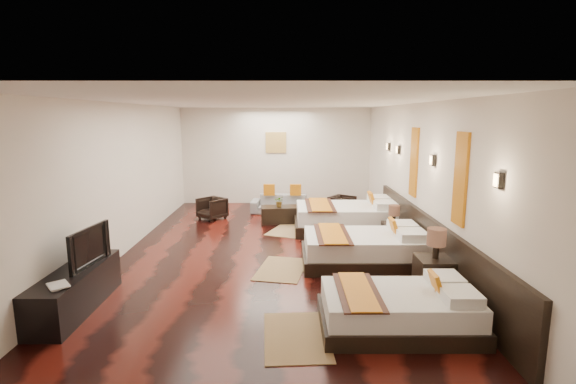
{
  "coord_description": "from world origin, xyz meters",
  "views": [
    {
      "loc": [
        0.32,
        -7.75,
        2.56
      ],
      "look_at": [
        0.34,
        0.44,
        1.1
      ],
      "focal_mm": 26.63,
      "sensor_mm": 36.0,
      "label": 1
    }
  ],
  "objects_px": {
    "book": "(48,288)",
    "armchair_right": "(342,206)",
    "tv": "(84,246)",
    "figurine": "(98,242)",
    "sofa": "(282,204)",
    "bed_mid": "(366,248)",
    "armchair_left": "(212,208)",
    "coffee_table": "(282,215)",
    "bed_far": "(348,217)",
    "tv_console": "(76,290)",
    "nightstand_b": "(393,231)",
    "bed_near": "(400,309)",
    "nightstand_a": "(434,272)",
    "table_plant": "(279,201)"
  },
  "relations": [
    {
      "from": "book",
      "to": "armchair_right",
      "type": "relative_size",
      "value": 0.5
    },
    {
      "from": "tv",
      "to": "figurine",
      "type": "xyz_separation_m",
      "value": [
        -0.05,
        0.55,
        -0.1
      ]
    },
    {
      "from": "figurine",
      "to": "sofa",
      "type": "relative_size",
      "value": 0.2
    },
    {
      "from": "bed_mid",
      "to": "armchair_left",
      "type": "xyz_separation_m",
      "value": [
        -3.26,
        3.32,
        -0.01
      ]
    },
    {
      "from": "armchair_left",
      "to": "armchair_right",
      "type": "height_order",
      "value": "armchair_left"
    },
    {
      "from": "bed_mid",
      "to": "coffee_table",
      "type": "height_order",
      "value": "bed_mid"
    },
    {
      "from": "tv",
      "to": "book",
      "type": "xyz_separation_m",
      "value": [
        -0.05,
        -0.83,
        -0.25
      ]
    },
    {
      "from": "bed_mid",
      "to": "bed_far",
      "type": "relative_size",
      "value": 0.92
    },
    {
      "from": "tv_console",
      "to": "tv",
      "type": "bearing_deg",
      "value": 76.56
    },
    {
      "from": "bed_far",
      "to": "figurine",
      "type": "distance_m",
      "value": 5.31
    },
    {
      "from": "bed_far",
      "to": "tv",
      "type": "height_order",
      "value": "tv"
    },
    {
      "from": "bed_mid",
      "to": "sofa",
      "type": "bearing_deg",
      "value": 110.56
    },
    {
      "from": "tv",
      "to": "nightstand_b",
      "type": "bearing_deg",
      "value": -54.67
    },
    {
      "from": "bed_far",
      "to": "coffee_table",
      "type": "relative_size",
      "value": 2.34
    },
    {
      "from": "bed_near",
      "to": "nightstand_a",
      "type": "distance_m",
      "value": 1.24
    },
    {
      "from": "sofa",
      "to": "armchair_right",
      "type": "xyz_separation_m",
      "value": [
        1.55,
        -0.35,
        0.02
      ]
    },
    {
      "from": "armchair_right",
      "to": "armchair_left",
      "type": "bearing_deg",
      "value": 131.48
    },
    {
      "from": "bed_far",
      "to": "sofa",
      "type": "xyz_separation_m",
      "value": [
        -1.5,
        1.79,
        -0.07
      ]
    },
    {
      "from": "bed_far",
      "to": "tv_console",
      "type": "height_order",
      "value": "bed_far"
    },
    {
      "from": "book",
      "to": "coffee_table",
      "type": "xyz_separation_m",
      "value": [
        2.7,
        5.35,
        -0.36
      ]
    },
    {
      "from": "tv",
      "to": "figurine",
      "type": "distance_m",
      "value": 0.56
    },
    {
      "from": "tv_console",
      "to": "bed_near",
      "type": "bearing_deg",
      "value": -7.21
    },
    {
      "from": "bed_far",
      "to": "armchair_right",
      "type": "height_order",
      "value": "bed_far"
    },
    {
      "from": "sofa",
      "to": "armchair_left",
      "type": "relative_size",
      "value": 2.75
    },
    {
      "from": "bed_mid",
      "to": "bed_far",
      "type": "xyz_separation_m",
      "value": [
        0.0,
        2.2,
        0.03
      ]
    },
    {
      "from": "book",
      "to": "coffee_table",
      "type": "height_order",
      "value": "book"
    },
    {
      "from": "bed_near",
      "to": "book",
      "type": "xyz_separation_m",
      "value": [
        -4.19,
        -0.09,
        0.32
      ]
    },
    {
      "from": "armchair_left",
      "to": "nightstand_a",
      "type": "bearing_deg",
      "value": -7.92
    },
    {
      "from": "bed_near",
      "to": "armchair_left",
      "type": "height_order",
      "value": "bed_near"
    },
    {
      "from": "book",
      "to": "sofa",
      "type": "bearing_deg",
      "value": 67.14
    },
    {
      "from": "bed_mid",
      "to": "armchair_right",
      "type": "relative_size",
      "value": 3.69
    },
    {
      "from": "figurine",
      "to": "bed_far",
      "type": "bearing_deg",
      "value": 37.53
    },
    {
      "from": "armchair_left",
      "to": "coffee_table",
      "type": "height_order",
      "value": "armchair_left"
    },
    {
      "from": "figurine",
      "to": "table_plant",
      "type": "xyz_separation_m",
      "value": [
        2.64,
        3.94,
        -0.18
      ]
    },
    {
      "from": "sofa",
      "to": "coffee_table",
      "type": "distance_m",
      "value": 1.05
    },
    {
      "from": "sofa",
      "to": "armchair_right",
      "type": "bearing_deg",
      "value": -7.46
    },
    {
      "from": "table_plant",
      "to": "sofa",
      "type": "bearing_deg",
      "value": 86.78
    },
    {
      "from": "table_plant",
      "to": "bed_mid",
      "type": "bearing_deg",
      "value": -61.83
    },
    {
      "from": "book",
      "to": "figurine",
      "type": "relative_size",
      "value": 0.88
    },
    {
      "from": "armchair_right",
      "to": "coffee_table",
      "type": "relative_size",
      "value": 0.58
    },
    {
      "from": "armchair_right",
      "to": "book",
      "type": "bearing_deg",
      "value": -179.23
    },
    {
      "from": "nightstand_a",
      "to": "tv_console",
      "type": "height_order",
      "value": "nightstand_a"
    },
    {
      "from": "book",
      "to": "sofa",
      "type": "distance_m",
      "value": 6.95
    },
    {
      "from": "bed_mid",
      "to": "table_plant",
      "type": "height_order",
      "value": "bed_mid"
    },
    {
      "from": "bed_mid",
      "to": "table_plant",
      "type": "xyz_separation_m",
      "value": [
        -1.56,
        2.91,
        0.25
      ]
    },
    {
      "from": "tv_console",
      "to": "coffee_table",
      "type": "relative_size",
      "value": 1.8
    },
    {
      "from": "bed_mid",
      "to": "bed_far",
      "type": "bearing_deg",
      "value": 89.94
    },
    {
      "from": "figurine",
      "to": "armchair_right",
      "type": "relative_size",
      "value": 0.57
    },
    {
      "from": "nightstand_a",
      "to": "sofa",
      "type": "bearing_deg",
      "value": 112.87
    },
    {
      "from": "bed_far",
      "to": "tv_console",
      "type": "xyz_separation_m",
      "value": [
        -4.2,
        -3.98,
        -0.03
      ]
    }
  ]
}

